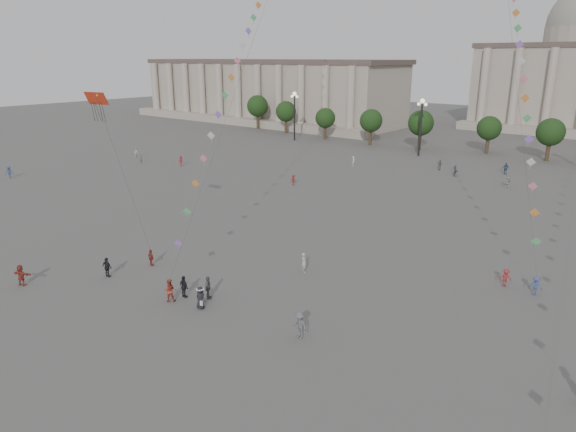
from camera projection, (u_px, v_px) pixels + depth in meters
The scene contains 28 objects.
ground at pixel (176, 324), 36.15m from camera, with size 360.00×360.00×0.00m, color #524F4D.
hall_west at pixel (265, 91), 148.36m from camera, with size 84.00×26.22×17.20m.
tree_row at pixel (518, 130), 92.27m from camera, with size 137.12×5.12×8.00m.
lamp_post_far_west at pixel (295, 107), 112.91m from camera, with size 2.00×0.90×10.65m.
lamp_post_mid_west at pixel (421, 117), 94.81m from camera, with size 2.00×0.90×10.65m.
person_crowd_0 at pixel (506, 169), 81.66m from camera, with size 1.09×0.45×1.86m, color navy.
person_crowd_1 at pixel (136, 152), 95.66m from camera, with size 0.91×0.71×1.88m, color silver.
person_crowd_2 at pixel (181, 161), 87.64m from camera, with size 1.17×0.68×1.82m, color #9E2B32.
person_crowd_4 at pixel (507, 182), 73.60m from camera, with size 1.43×0.46×1.54m, color #ADADA9.
person_crowd_5 at pixel (9, 172), 79.22m from camera, with size 1.20×0.69×1.85m, color navy.
person_crowd_6 at pixel (300, 325), 34.06m from camera, with size 1.23×0.71×1.90m, color #5A5B5F.
person_crowd_8 at pixel (505, 278), 41.75m from camera, with size 1.00×0.57×1.55m, color maroon.
person_crowd_10 at pixel (353, 161), 88.09m from camera, with size 0.60×0.40×1.65m, color white.
person_crowd_12 at pixel (455, 171), 80.32m from camera, with size 1.63×0.52×1.76m, color slate.
person_crowd_13 at pixel (304, 262), 44.56m from camera, with size 0.65×0.43×1.78m, color #AEAEAA.
person_crowd_16 at pixel (440, 165), 84.81m from camera, with size 1.03×0.43×1.76m, color slate.
person_crowd_17 at pixel (293, 180), 74.76m from camera, with size 1.02×0.59×1.58m, color maroon.
person_crowd_18 at pixel (141, 159), 90.22m from camera, with size 0.55×0.36×1.50m, color slate.
tourist_0 at pixel (151, 258), 45.93m from camera, with size 0.91×0.38×1.55m, color maroon.
tourist_1 at pixel (184, 287), 39.86m from camera, with size 1.05×0.44×1.79m, color black.
tourist_2 at pixel (21, 275), 41.98m from camera, with size 1.65×0.53×1.78m, color #9A3A2A.
tourist_3 at pixel (208, 288), 39.65m from camera, with size 1.07×0.45×1.83m, color #57575B.
tourist_4 at pixel (107, 267), 43.58m from camera, with size 1.03×0.43×1.75m, color black.
kite_flyer_0 at pixel (169, 290), 39.23m from camera, with size 0.88×0.68×1.81m, color #A1392B.
kite_flyer_1 at pixel (536, 286), 40.26m from camera, with size 1.02×0.59×1.58m, color #38497F.
hat_person at pixel (200, 297), 38.10m from camera, with size 0.87×0.60×1.73m.
dragon_kite at pixel (98, 108), 41.97m from camera, with size 2.42×1.56×13.87m.
kite_train_west at pixel (258, 12), 57.49m from camera, with size 22.88×44.25×64.06m.
Camera 1 is at (26.51, -20.00, 18.02)m, focal length 32.00 mm.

